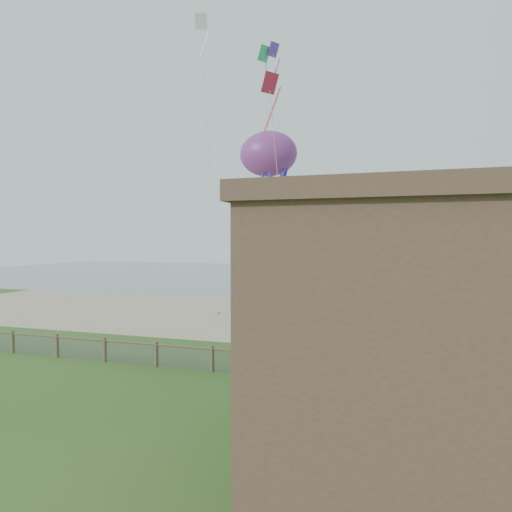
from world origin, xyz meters
name	(u,v)px	position (x,y,z in m)	size (l,w,h in m)	color
ground	(145,419)	(0.00, 0.00, 0.00)	(160.00, 160.00, 0.00)	#2C551D
sand_beach	(290,317)	(0.00, 22.00, 0.00)	(72.00, 20.00, 0.02)	tan
ocean	(348,276)	(0.00, 66.00, 0.00)	(160.00, 68.00, 0.02)	slate
chainlink_fence	(212,360)	(0.00, 6.00, 0.55)	(36.20, 0.20, 1.25)	brown
picnic_table	(299,400)	(5.00, 2.49, 0.38)	(1.79, 1.35, 0.76)	#4F3C2D
octopus_kite	(268,183)	(-0.48, 17.35, 10.36)	(3.84, 2.71, 7.92)	red
kite_white	(201,33)	(-5.74, 17.61, 21.62)	(1.08, 0.70, 2.86)	white
kite_purple	(273,63)	(-1.05, 20.77, 20.04)	(1.05, 0.70, 3.16)	#6738B6
kite_red	(270,97)	(1.32, 11.40, 14.43)	(1.15, 0.70, 2.78)	#CD2443
kite_green	(264,63)	(-1.70, 20.37, 19.97)	(1.17, 0.70, 2.64)	#33C075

